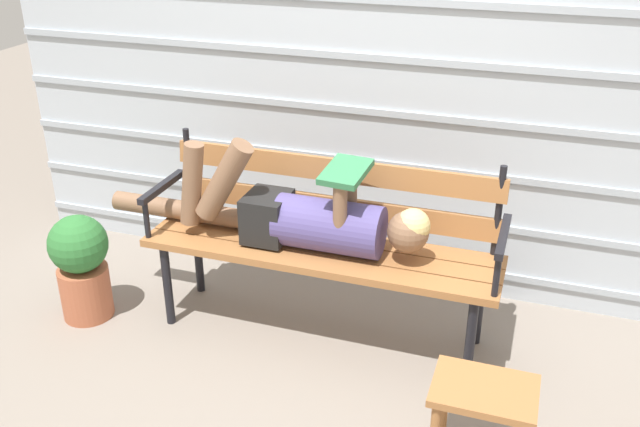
{
  "coord_description": "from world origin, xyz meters",
  "views": [
    {
      "loc": [
        0.94,
        -2.6,
        2.07
      ],
      "look_at": [
        0.0,
        0.17,
        0.66
      ],
      "focal_mm": 39.46,
      "sensor_mm": 36.0,
      "label": 1
    }
  ],
  "objects_px": {
    "park_bench": "(324,233)",
    "potted_plant": "(81,264)",
    "reclining_person": "(301,216)",
    "footstool": "(483,406)"
  },
  "relations": [
    {
      "from": "park_bench",
      "to": "potted_plant",
      "type": "height_order",
      "value": "park_bench"
    },
    {
      "from": "park_bench",
      "to": "reclining_person",
      "type": "xyz_separation_m",
      "value": [
        -0.1,
        -0.07,
        0.11
      ]
    },
    {
      "from": "park_bench",
      "to": "potted_plant",
      "type": "xyz_separation_m",
      "value": [
        -1.19,
        -0.3,
        -0.22
      ]
    },
    {
      "from": "park_bench",
      "to": "footstool",
      "type": "relative_size",
      "value": 4.33
    },
    {
      "from": "reclining_person",
      "to": "footstool",
      "type": "height_order",
      "value": "reclining_person"
    },
    {
      "from": "reclining_person",
      "to": "potted_plant",
      "type": "distance_m",
      "value": 1.17
    },
    {
      "from": "footstool",
      "to": "potted_plant",
      "type": "height_order",
      "value": "potted_plant"
    },
    {
      "from": "park_bench",
      "to": "potted_plant",
      "type": "distance_m",
      "value": 1.25
    },
    {
      "from": "park_bench",
      "to": "potted_plant",
      "type": "bearing_deg",
      "value": -165.71
    },
    {
      "from": "footstool",
      "to": "potted_plant",
      "type": "relative_size",
      "value": 0.7
    }
  ]
}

